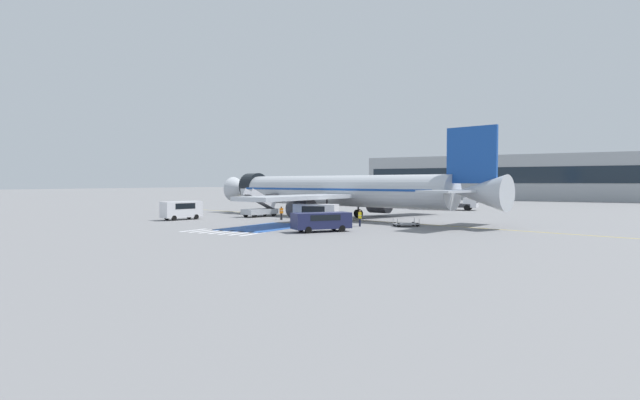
{
  "coord_description": "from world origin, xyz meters",
  "views": [
    {
      "loc": [
        30.46,
        -55.56,
        4.69
      ],
      "look_at": [
        -0.0,
        -2.88,
        2.5
      ],
      "focal_mm": 28.0,
      "sensor_mm": 36.0,
      "label": 1
    }
  ],
  "objects_px": {
    "service_van_1": "(316,212)",
    "ground_crew_0": "(281,212)",
    "service_van_0": "(182,209)",
    "traffic_cone_0": "(350,223)",
    "terminal_building": "(505,178)",
    "boarding_stairs_forward": "(260,210)",
    "ground_crew_1": "(360,217)",
    "service_van_2": "(321,220)",
    "fuel_tanker": "(444,199)",
    "airliner": "(337,191)",
    "baggage_cart": "(406,224)"
  },
  "relations": [
    {
      "from": "service_van_1",
      "to": "ground_crew_1",
      "type": "distance_m",
      "value": 5.1
    },
    {
      "from": "boarding_stairs_forward",
      "to": "ground_crew_1",
      "type": "relative_size",
      "value": 3.19
    },
    {
      "from": "service_van_2",
      "to": "traffic_cone_0",
      "type": "xyz_separation_m",
      "value": [
        -0.86,
        7.78,
        -0.87
      ]
    },
    {
      "from": "service_van_0",
      "to": "terminal_building",
      "type": "distance_m",
      "value": 98.18
    },
    {
      "from": "terminal_building",
      "to": "service_van_1",
      "type": "bearing_deg",
      "value": -92.31
    },
    {
      "from": "service_van_0",
      "to": "baggage_cart",
      "type": "distance_m",
      "value": 27.96
    },
    {
      "from": "fuel_tanker",
      "to": "terminal_building",
      "type": "distance_m",
      "value": 57.15
    },
    {
      "from": "service_van_2",
      "to": "terminal_building",
      "type": "xyz_separation_m",
      "value": [
        -0.6,
        99.94,
        4.77
      ]
    },
    {
      "from": "boarding_stairs_forward",
      "to": "service_van_2",
      "type": "bearing_deg",
      "value": -24.76
    },
    {
      "from": "service_van_1",
      "to": "airliner",
      "type": "bearing_deg",
      "value": -176.85
    },
    {
      "from": "service_van_1",
      "to": "traffic_cone_0",
      "type": "height_order",
      "value": "service_van_1"
    },
    {
      "from": "airliner",
      "to": "service_van_2",
      "type": "bearing_deg",
      "value": -143.72
    },
    {
      "from": "terminal_building",
      "to": "airliner",
      "type": "bearing_deg",
      "value": -94.12
    },
    {
      "from": "airliner",
      "to": "traffic_cone_0",
      "type": "bearing_deg",
      "value": -130.52
    },
    {
      "from": "service_van_2",
      "to": "service_van_0",
      "type": "bearing_deg",
      "value": 25.49
    },
    {
      "from": "service_van_1",
      "to": "baggage_cart",
      "type": "height_order",
      "value": "service_van_1"
    },
    {
      "from": "airliner",
      "to": "fuel_tanker",
      "type": "height_order",
      "value": "airliner"
    },
    {
      "from": "service_van_0",
      "to": "service_van_2",
      "type": "relative_size",
      "value": 0.94
    },
    {
      "from": "baggage_cart",
      "to": "ground_crew_1",
      "type": "distance_m",
      "value": 4.97
    },
    {
      "from": "service_van_1",
      "to": "baggage_cart",
      "type": "bearing_deg",
      "value": 98.19
    },
    {
      "from": "airliner",
      "to": "ground_crew_1",
      "type": "relative_size",
      "value": 25.21
    },
    {
      "from": "service_van_0",
      "to": "service_van_1",
      "type": "xyz_separation_m",
      "value": [
        18.21,
        2.04,
        -0.0
      ]
    },
    {
      "from": "traffic_cone_0",
      "to": "terminal_building",
      "type": "relative_size",
      "value": 0.01
    },
    {
      "from": "airliner",
      "to": "baggage_cart",
      "type": "bearing_deg",
      "value": -104.75
    },
    {
      "from": "service_van_0",
      "to": "service_van_1",
      "type": "bearing_deg",
      "value": 19.82
    },
    {
      "from": "service_van_0",
      "to": "ground_crew_0",
      "type": "xyz_separation_m",
      "value": [
        10.98,
        5.9,
        -0.39
      ]
    },
    {
      "from": "service_van_1",
      "to": "ground_crew_0",
      "type": "bearing_deg",
      "value": -128.75
    },
    {
      "from": "terminal_building",
      "to": "boarding_stairs_forward",
      "type": "bearing_deg",
      "value": -101.01
    },
    {
      "from": "service_van_1",
      "to": "terminal_building",
      "type": "distance_m",
      "value": 93.72
    },
    {
      "from": "boarding_stairs_forward",
      "to": "fuel_tanker",
      "type": "distance_m",
      "value": 33.77
    },
    {
      "from": "service_van_2",
      "to": "terminal_building",
      "type": "bearing_deg",
      "value": -53.25
    },
    {
      "from": "service_van_2",
      "to": "ground_crew_0",
      "type": "bearing_deg",
      "value": -5.07
    },
    {
      "from": "service_van_1",
      "to": "baggage_cart",
      "type": "distance_m",
      "value": 9.82
    },
    {
      "from": "fuel_tanker",
      "to": "terminal_building",
      "type": "xyz_separation_m",
      "value": [
        0.04,
        57.01,
        4.01
      ]
    },
    {
      "from": "ground_crew_0",
      "to": "ground_crew_1",
      "type": "relative_size",
      "value": 0.97
    },
    {
      "from": "service_van_1",
      "to": "terminal_building",
      "type": "xyz_separation_m",
      "value": [
        3.77,
        93.54,
        4.52
      ]
    },
    {
      "from": "service_van_0",
      "to": "traffic_cone_0",
      "type": "relative_size",
      "value": 11.46
    },
    {
      "from": "airliner",
      "to": "service_van_0",
      "type": "bearing_deg",
      "value": 138.76
    },
    {
      "from": "boarding_stairs_forward",
      "to": "service_van_1",
      "type": "height_order",
      "value": "boarding_stairs_forward"
    },
    {
      "from": "boarding_stairs_forward",
      "to": "service_van_1",
      "type": "distance_m",
      "value": 14.9
    },
    {
      "from": "baggage_cart",
      "to": "boarding_stairs_forward",
      "type": "bearing_deg",
      "value": -141.07
    },
    {
      "from": "service_van_0",
      "to": "ground_crew_0",
      "type": "height_order",
      "value": "service_van_0"
    },
    {
      "from": "boarding_stairs_forward",
      "to": "service_van_2",
      "type": "relative_size",
      "value": 0.98
    },
    {
      "from": "fuel_tanker",
      "to": "service_van_0",
      "type": "xyz_separation_m",
      "value": [
        -21.94,
        -38.57,
        -0.51
      ]
    },
    {
      "from": "boarding_stairs_forward",
      "to": "ground_crew_1",
      "type": "bearing_deg",
      "value": -6.84
    },
    {
      "from": "fuel_tanker",
      "to": "terminal_building",
      "type": "relative_size",
      "value": 0.14
    },
    {
      "from": "baggage_cart",
      "to": "ground_crew_0",
      "type": "distance_m",
      "value": 16.51
    },
    {
      "from": "ground_crew_1",
      "to": "terminal_building",
      "type": "bearing_deg",
      "value": -45.28
    },
    {
      "from": "ground_crew_0",
      "to": "service_van_0",
      "type": "bearing_deg",
      "value": 140.9
    },
    {
      "from": "boarding_stairs_forward",
      "to": "fuel_tanker",
      "type": "height_order",
      "value": "boarding_stairs_forward"
    }
  ]
}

